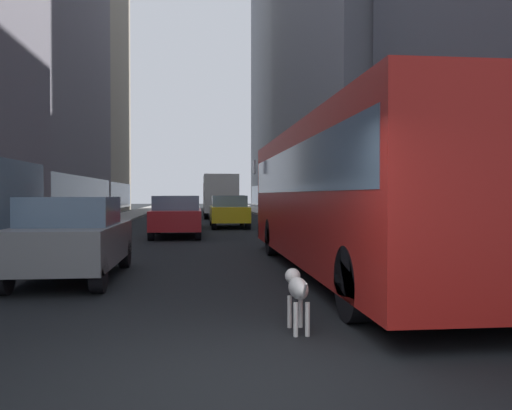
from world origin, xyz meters
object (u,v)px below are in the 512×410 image
at_px(dalmatian_dog, 297,289).
at_px(pedestrian_with_handbag, 476,224).
at_px(car_white_van, 181,212).
at_px(transit_bus, 349,189).
at_px(car_yellow_taxi, 229,211).
at_px(car_grey_wagon, 73,238).
at_px(box_truck, 220,195).
at_px(car_red_coupe, 177,216).
at_px(car_silver_sedan, 235,204).

distance_m(dalmatian_dog, pedestrian_with_handbag, 6.81).
height_order(car_white_van, pedestrian_with_handbag, pedestrian_with_handbag).
bearing_deg(pedestrian_with_handbag, car_white_van, 114.31).
relative_size(transit_bus, dalmatian_dog, 11.98).
bearing_deg(dalmatian_dog, car_yellow_taxi, 89.02).
height_order(car_grey_wagon, box_truck, box_truck).
bearing_deg(pedestrian_with_handbag, car_red_coupe, 124.72).
relative_size(car_yellow_taxi, box_truck, 0.59).
distance_m(car_white_van, dalmatian_dog, 20.19).
distance_m(car_white_van, car_red_coupe, 5.35).
bearing_deg(car_silver_sedan, dalmatian_dog, -92.80).
bearing_deg(box_truck, car_red_coupe, -97.86).
height_order(car_white_van, car_yellow_taxi, same).
relative_size(car_silver_sedan, box_truck, 0.54).
bearing_deg(car_red_coupe, box_truck, 82.14).
relative_size(car_grey_wagon, dalmatian_dog, 4.19).
distance_m(car_grey_wagon, car_silver_sedan, 35.92).
height_order(dalmatian_dog, pedestrian_with_handbag, pedestrian_with_handbag).
relative_size(transit_bus, car_red_coupe, 2.71).
bearing_deg(transit_bus, car_silver_sedan, 90.00).
height_order(car_red_coupe, car_yellow_taxi, same).
height_order(car_white_van, dalmatian_dog, car_white_van).
bearing_deg(car_silver_sedan, car_red_coupe, -99.06).
bearing_deg(car_white_van, car_silver_sedan, 78.54).
bearing_deg(car_grey_wagon, dalmatian_dog, -49.90).
distance_m(car_white_van, car_yellow_taxi, 2.45).
height_order(transit_bus, car_yellow_taxi, transit_bus).
distance_m(car_grey_wagon, box_truck, 28.09).
relative_size(car_white_van, dalmatian_dog, 4.87).
bearing_deg(car_silver_sedan, car_yellow_taxi, -94.75).
distance_m(transit_bus, car_white_van, 16.12).
bearing_deg(car_yellow_taxi, car_white_van, -168.62).
bearing_deg(car_white_van, car_yellow_taxi, 11.38).
relative_size(dalmatian_dog, pedestrian_with_handbag, 0.57).
distance_m(box_truck, dalmatian_dog, 32.15).
xyz_separation_m(car_red_coupe, dalmatian_dog, (2.05, -14.73, -0.31)).
bearing_deg(transit_bus, car_red_coupe, 111.35).
xyz_separation_m(car_silver_sedan, dalmatian_dog, (-1.95, -39.81, -0.31)).
relative_size(car_red_coupe, car_yellow_taxi, 0.96).
bearing_deg(pedestrian_with_handbag, box_truck, 99.41).
xyz_separation_m(car_red_coupe, car_grey_wagon, (-1.60, -10.40, -0.00)).
xyz_separation_m(car_red_coupe, pedestrian_with_handbag, (6.94, -10.02, 0.19)).
bearing_deg(car_red_coupe, car_grey_wagon, -98.75).
bearing_deg(car_white_van, pedestrian_with_handbag, -65.69).
xyz_separation_m(transit_bus, car_yellow_taxi, (-1.60, 16.07, -0.95)).
distance_m(car_silver_sedan, pedestrian_with_handbag, 35.22).
distance_m(car_white_van, car_silver_sedan, 20.13).
bearing_deg(box_truck, pedestrian_with_handbag, -80.59).
height_order(transit_bus, car_white_van, transit_bus).
xyz_separation_m(car_white_van, dalmatian_dog, (2.05, -20.08, -0.31)).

